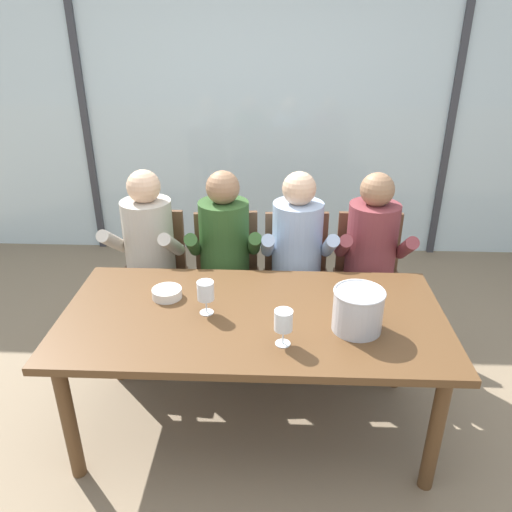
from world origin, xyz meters
TOP-DOWN VIEW (x-y plane):
  - ground at (0.00, 1.00)m, footprint 14.00×14.00m
  - window_glass_panel at (0.00, 2.36)m, footprint 7.10×0.03m
  - window_mullion_left at (-1.60, 2.34)m, footprint 0.06×0.06m
  - window_mullion_right at (1.60, 2.34)m, footprint 0.06×0.06m
  - hillside_vineyard at (0.00, 6.56)m, footprint 13.10×2.40m
  - dining_table at (0.00, 0.00)m, footprint 1.90×0.94m
  - chair_near_curtain at (-0.73, 0.87)m, footprint 0.45×0.45m
  - chair_left_of_center at (-0.21, 0.85)m, footprint 0.49×0.49m
  - chair_center at (0.25, 0.86)m, footprint 0.47×0.47m
  - chair_right_of_center at (0.73, 0.88)m, footprint 0.45×0.45m
  - person_beige_jumper at (-0.72, 0.74)m, footprint 0.49×0.63m
  - person_olive_shirt at (-0.22, 0.74)m, footprint 0.48×0.63m
  - person_pale_blue_shirt at (0.25, 0.74)m, footprint 0.47×0.62m
  - person_maroon_top at (0.71, 0.74)m, footprint 0.47×0.62m
  - ice_bucket_primary at (0.49, -0.11)m, footprint 0.24×0.24m
  - tasting_bowl at (-0.46, 0.14)m, footprint 0.16×0.16m
  - wine_glass_by_left_taster at (-0.23, -0.00)m, footprint 0.08×0.08m
  - wine_glass_near_bucket at (0.15, -0.25)m, footprint 0.08×0.08m

SIDE VIEW (x-z plane):
  - ground at x=0.00m, z-range 0.00..0.00m
  - chair_near_curtain at x=-0.73m, z-range 0.08..0.98m
  - chair_left_of_center at x=-0.21m, z-range 0.08..0.98m
  - chair_center at x=0.25m, z-range 0.08..0.98m
  - chair_right_of_center at x=0.73m, z-range 0.08..0.98m
  - dining_table at x=0.00m, z-range 0.29..1.01m
  - person_beige_jumper at x=-0.72m, z-range 0.09..1.31m
  - person_olive_shirt at x=-0.22m, z-range 0.09..1.31m
  - person_pale_blue_shirt at x=0.25m, z-range 0.09..1.31m
  - person_maroon_top at x=0.71m, z-range 0.09..1.31m
  - tasting_bowl at x=-0.46m, z-range 0.73..0.78m
  - hillside_vineyard at x=0.00m, z-range 0.00..1.62m
  - ice_bucket_primary at x=0.49m, z-range 0.73..0.94m
  - wine_glass_by_left_taster at x=-0.23m, z-range 0.76..0.93m
  - wine_glass_near_bucket at x=0.15m, z-range 0.76..0.93m
  - window_glass_panel at x=0.00m, z-range 0.00..2.60m
  - window_mullion_left at x=-1.60m, z-range 0.00..2.60m
  - window_mullion_right at x=1.60m, z-range 0.00..2.60m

